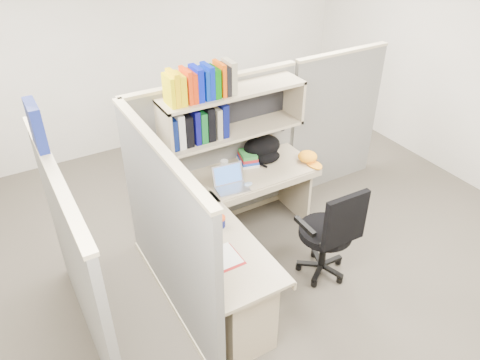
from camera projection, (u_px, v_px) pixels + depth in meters
ground at (261, 269)px, 4.51m from camera, size 6.00×6.00×0.00m
room_shell at (266, 116)px, 3.62m from camera, size 6.00×6.00×6.00m
cubicle at (202, 178)px, 4.18m from camera, size 3.79×1.84×1.95m
desk at (239, 268)px, 3.89m from camera, size 1.74×1.75×0.73m
laptop at (232, 179)px, 4.29m from camera, size 0.33×0.33×0.21m
backpack at (265, 149)px, 4.74m from camera, size 0.40×0.31×0.24m
orange_cap at (308, 157)px, 4.74m from camera, size 0.21×0.24×0.11m
snack_canister at (220, 221)px, 3.87m from camera, size 0.10×0.10×0.09m
tissue_box at (204, 265)px, 3.37m from camera, size 0.14×0.14×0.20m
mouse at (248, 184)px, 4.39m from camera, size 0.10×0.08×0.03m
paper_cup at (224, 165)px, 4.60m from camera, size 0.10×0.10×0.11m
book_stack at (248, 158)px, 4.72m from camera, size 0.23×0.28×0.12m
loose_paper at (225, 256)px, 3.59m from camera, size 0.19×0.26×0.00m
task_chair at (327, 246)px, 4.24m from camera, size 0.53×0.49×1.02m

